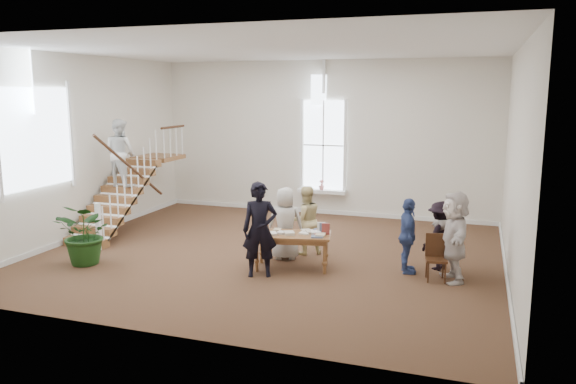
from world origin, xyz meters
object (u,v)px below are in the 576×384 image
(police_officer, at_px, (260,230))
(woman_cluster_a, at_px, (408,236))
(floor_plant, at_px, (87,234))
(side_chair, at_px, (436,255))
(elderly_woman, at_px, (285,223))
(person_yellow, at_px, (305,220))
(woman_cluster_c, at_px, (454,237))
(woman_cluster_b, at_px, (440,236))
(library_table, at_px, (293,238))

(police_officer, height_order, woman_cluster_a, police_officer)
(floor_plant, bearing_deg, side_chair, 10.98)
(elderly_woman, distance_m, person_yellow, 0.58)
(police_officer, relative_size, woman_cluster_c, 1.07)
(woman_cluster_b, height_order, floor_plant, woman_cluster_b)
(elderly_woman, bearing_deg, side_chair, 157.13)
(side_chair, bearing_deg, woman_cluster_a, 146.88)
(library_table, xyz_separation_m, woman_cluster_c, (3.16, 0.27, 0.22))
(library_table, distance_m, woman_cluster_a, 2.31)
(woman_cluster_c, relative_size, floor_plant, 1.32)
(police_officer, bearing_deg, woman_cluster_a, 0.41)
(side_chair, bearing_deg, elderly_woman, 162.78)
(elderly_woman, xyz_separation_m, woman_cluster_a, (2.63, -0.12, -0.03))
(woman_cluster_a, relative_size, floor_plant, 1.15)
(person_yellow, bearing_deg, floor_plant, -7.43)
(woman_cluster_a, bearing_deg, person_yellow, 61.50)
(woman_cluster_b, relative_size, side_chair, 1.58)
(police_officer, relative_size, floor_plant, 1.42)
(person_yellow, relative_size, woman_cluster_c, 0.88)
(library_table, bearing_deg, police_officer, -138.24)
(library_table, distance_m, woman_cluster_c, 3.18)
(person_yellow, bearing_deg, woman_cluster_a, 129.34)
(elderly_woman, height_order, woman_cluster_b, elderly_woman)
(woman_cluster_b, distance_m, floor_plant, 7.36)
(library_table, height_order, elderly_woman, elderly_woman)
(library_table, height_order, woman_cluster_c, woman_cluster_c)
(library_table, relative_size, side_chair, 1.89)
(police_officer, bearing_deg, woman_cluster_c, -7.69)
(police_officer, distance_m, elderly_woman, 1.26)
(police_officer, height_order, floor_plant, police_officer)
(woman_cluster_b, xyz_separation_m, woman_cluster_c, (0.30, -0.65, 0.17))
(woman_cluster_c, relative_size, side_chair, 1.95)
(library_table, xyz_separation_m, elderly_woman, (-0.38, 0.59, 0.14))
(library_table, relative_size, woman_cluster_a, 1.12)
(woman_cluster_a, bearing_deg, elderly_woman, 73.77)
(library_table, bearing_deg, person_yellow, 81.59)
(person_yellow, relative_size, woman_cluster_a, 1.01)
(woman_cluster_c, bearing_deg, woman_cluster_a, -119.76)
(woman_cluster_a, relative_size, woman_cluster_b, 1.08)
(library_table, distance_m, woman_cluster_b, 3.00)
(elderly_woman, distance_m, floor_plant, 4.21)
(person_yellow, distance_m, woman_cluster_c, 3.34)
(library_table, distance_m, person_yellow, 1.10)
(side_chair, bearing_deg, library_table, 173.89)
(woman_cluster_b, xyz_separation_m, floor_plant, (-7.07, -2.05, -0.05))
(police_officer, height_order, side_chair, police_officer)
(police_officer, relative_size, elderly_woman, 1.19)
(floor_plant, distance_m, side_chair, 7.18)
(elderly_woman, bearing_deg, library_table, 105.80)
(person_yellow, distance_m, floor_plant, 4.70)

